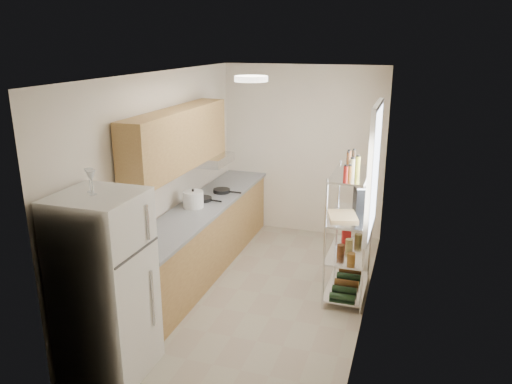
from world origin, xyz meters
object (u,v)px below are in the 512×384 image
Objects in this scene: refrigerator at (105,286)px; espresso_machine at (362,197)px; frying_pan_large at (202,199)px; rice_cooker at (193,199)px; cutting_board at (343,216)px.

espresso_machine is (1.96, 2.37, 0.30)m from refrigerator.
refrigerator is 2.39m from frying_pan_large.
rice_cooker is (-0.11, 2.11, 0.15)m from refrigerator.
rice_cooker reaches higher than frying_pan_large.
rice_cooker reaches higher than cutting_board.
refrigerator reaches higher than espresso_machine.
cutting_board is (1.90, -0.09, 0.02)m from rice_cooker.
refrigerator is 4.28× the size of cutting_board.
cutting_board is 0.41m from espresso_machine.
frying_pan_large is at bearing 168.90° from cutting_board.
espresso_machine is at bearing 5.70° from frying_pan_large.
frying_pan_large is (-0.11, 2.39, 0.07)m from refrigerator.
frying_pan_large is 1.94m from cutting_board.
espresso_machine reaches higher than cutting_board.
cutting_board is (1.79, 2.02, 0.17)m from refrigerator.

